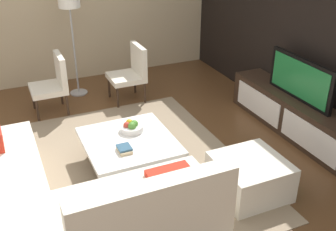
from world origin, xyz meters
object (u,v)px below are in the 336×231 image
(media_console, at_px, (295,116))
(book_stack, at_px, (124,149))
(ottoman, at_px, (250,177))
(fruit_bowl, at_px, (131,127))
(coffee_table, at_px, (129,153))
(floor_lamp, at_px, (69,4))
(television, at_px, (301,79))
(accent_chair_far, at_px, (132,70))
(sectional_couch, at_px, (51,201))
(accent_chair_near, at_px, (54,81))

(media_console, height_order, book_stack, media_console)
(ottoman, distance_m, fruit_bowl, 1.47)
(media_console, xyz_separation_m, coffee_table, (-0.10, -2.30, -0.05))
(media_console, distance_m, floor_lamp, 3.62)
(television, relative_size, floor_lamp, 0.66)
(media_console, distance_m, accent_chair_far, 2.51)
(ottoman, bearing_deg, sectional_couch, -100.06)
(sectional_couch, bearing_deg, television, 98.71)
(sectional_couch, distance_m, ottoman, 2.02)
(accent_chair_near, distance_m, fruit_bowl, 1.78)
(sectional_couch, bearing_deg, floor_lamp, 162.77)
(television, bearing_deg, media_console, -90.00)
(floor_lamp, bearing_deg, coffee_table, 1.48)
(television, distance_m, fruit_bowl, 2.24)
(television, bearing_deg, accent_chair_far, -139.66)
(floor_lamp, bearing_deg, television, 43.65)
(media_console, relative_size, ottoman, 3.26)
(floor_lamp, distance_m, accent_chair_far, 1.34)
(coffee_table, bearing_deg, sectional_couch, -58.52)
(coffee_table, xyz_separation_m, fruit_bowl, (-0.18, 0.10, 0.23))
(television, xyz_separation_m, floor_lamp, (-2.47, -2.36, 0.68))
(television, bearing_deg, fruit_bowl, -97.20)
(floor_lamp, relative_size, ottoman, 2.46)
(media_console, bearing_deg, accent_chair_far, -139.67)
(television, xyz_separation_m, accent_chair_near, (-1.95, -2.80, -0.29))
(accent_chair_far, bearing_deg, coffee_table, -27.40)
(media_console, distance_m, book_stack, 2.43)
(media_console, xyz_separation_m, sectional_couch, (0.50, -3.28, 0.02))
(fruit_bowl, bearing_deg, coffee_table, -28.78)
(media_console, bearing_deg, accent_chair_near, -124.86)
(coffee_table, distance_m, ottoman, 1.39)
(coffee_table, height_order, ottoman, ottoman)
(accent_chair_far, relative_size, book_stack, 4.78)
(coffee_table, bearing_deg, fruit_bowl, 151.22)
(sectional_couch, height_order, accent_chair_near, accent_chair_near)
(ottoman, xyz_separation_m, fruit_bowl, (-1.13, -0.91, 0.23))
(television, relative_size, accent_chair_far, 1.31)
(accent_chair_near, relative_size, book_stack, 4.78)
(ottoman, bearing_deg, book_stack, -123.16)
(floor_lamp, bearing_deg, media_console, 43.65)
(media_console, bearing_deg, book_stack, -87.22)
(television, height_order, accent_chair_far, television)
(television, bearing_deg, book_stack, -87.22)
(media_console, xyz_separation_m, fruit_bowl, (-0.28, -2.20, 0.18))
(media_console, bearing_deg, ottoman, -56.48)
(sectional_couch, bearing_deg, accent_chair_far, 145.39)
(media_console, height_order, coffee_table, media_console)
(coffee_table, xyz_separation_m, accent_chair_far, (-1.81, 0.68, 0.29))
(media_console, relative_size, fruit_bowl, 8.15)
(accent_chair_near, bearing_deg, coffee_table, 20.78)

